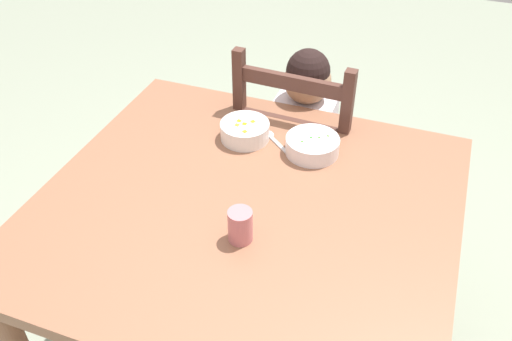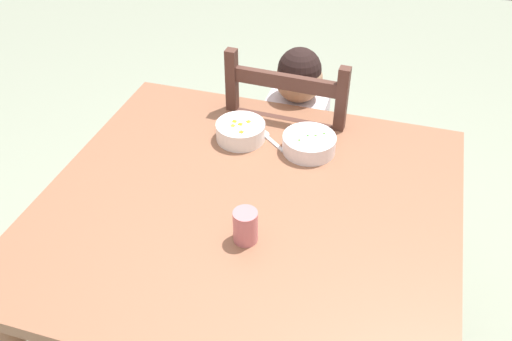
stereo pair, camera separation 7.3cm
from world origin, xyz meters
name	(u,v)px [view 1 (the left image)]	position (x,y,z in m)	size (l,w,h in m)	color
dining_table	(246,230)	(0.00, 0.00, 0.67)	(1.16, 1.09, 0.78)	#8D5B42
dining_chair	(299,167)	(0.00, 0.59, 0.47)	(0.44, 0.44, 1.00)	#4E2E25
child_figure	(302,133)	(0.00, 0.59, 0.63)	(0.32, 0.31, 0.96)	silver
bowl_of_peas	(312,145)	(0.11, 0.29, 0.80)	(0.17, 0.17, 0.06)	white
bowl_of_carrots	(245,130)	(-0.12, 0.29, 0.81)	(0.16, 0.16, 0.06)	white
spoon	(272,137)	(-0.03, 0.32, 0.78)	(0.12, 0.10, 0.01)	silver
drinking_cup	(240,226)	(0.04, -0.14, 0.82)	(0.06, 0.06, 0.09)	#CC7177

